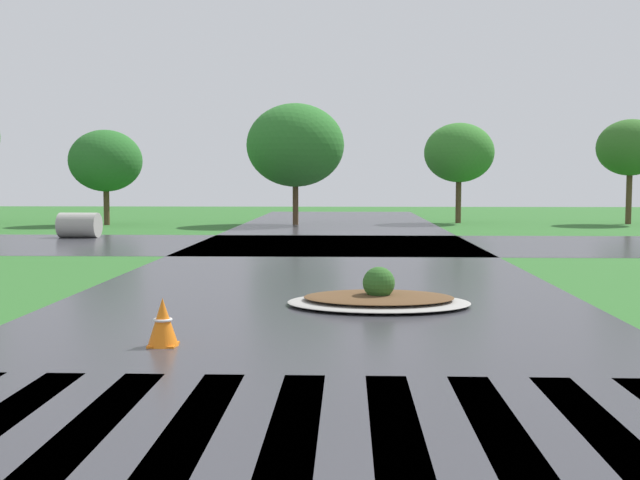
# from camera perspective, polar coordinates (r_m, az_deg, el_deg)

# --- Properties ---
(asphalt_roadway) EXTENTS (9.46, 80.00, 0.01)m
(asphalt_roadway) POSITION_cam_1_polar(r_m,az_deg,el_deg) (12.88, -0.05, -5.24)
(asphalt_roadway) COLOR #35353A
(asphalt_roadway) RESTS_ON ground
(asphalt_cross_road) EXTENTS (90.00, 8.52, 0.01)m
(asphalt_cross_road) POSITION_cam_1_polar(r_m,az_deg,el_deg) (25.94, 1.03, -0.33)
(asphalt_cross_road) COLOR #35353A
(asphalt_cross_road) RESTS_ON ground
(crosswalk_stripes) EXTENTS (7.65, 3.27, 0.01)m
(crosswalk_stripes) POSITION_cam_1_polar(r_m,az_deg,el_deg) (7.13, -1.88, -13.28)
(crosswalk_stripes) COLOR white
(crosswalk_stripes) RESTS_ON ground
(median_island) EXTENTS (3.18, 2.19, 0.68)m
(median_island) POSITION_cam_1_polar(r_m,az_deg,el_deg) (13.37, 4.38, -4.34)
(median_island) COLOR #9E9B93
(median_island) RESTS_ON ground
(drainage_pipe_stack) EXTENTS (1.52, 1.02, 0.95)m
(drainage_pipe_stack) POSITION_cam_1_polar(r_m,az_deg,el_deg) (30.41, -17.44, 1.06)
(drainage_pipe_stack) COLOR #9E9B93
(drainage_pipe_stack) RESTS_ON ground
(traffic_cone) EXTENTS (0.41, 0.41, 0.64)m
(traffic_cone) POSITION_cam_1_polar(r_m,az_deg,el_deg) (10.33, -11.59, -6.04)
(traffic_cone) COLOR orange
(traffic_cone) RESTS_ON ground
(background_treeline) EXTENTS (37.53, 5.88, 6.32)m
(background_treeline) POSITION_cam_1_polar(r_m,az_deg,el_deg) (38.23, -7.28, 6.96)
(background_treeline) COLOR #4C3823
(background_treeline) RESTS_ON ground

